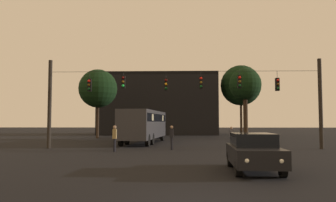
# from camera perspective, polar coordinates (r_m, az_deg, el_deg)

# --- Properties ---
(ground_plane) EXTENTS (168.00, 168.00, 0.00)m
(ground_plane) POSITION_cam_1_polar(r_m,az_deg,el_deg) (32.79, 2.45, -7.04)
(ground_plane) COLOR black
(ground_plane) RESTS_ON ground
(overhead_signal_span) EXTENTS (20.43, 0.44, 6.66)m
(overhead_signal_span) POSITION_cam_1_polar(r_m,az_deg,el_deg) (24.87, 2.57, 0.87)
(overhead_signal_span) COLOR black
(overhead_signal_span) RESTS_ON ground
(city_bus) EXTENTS (3.54, 11.19, 3.00)m
(city_bus) POSITION_cam_1_polar(r_m,az_deg,el_deg) (31.47, -4.05, -3.78)
(city_bus) COLOR #2D2D33
(city_bus) RESTS_ON ground
(car_near_right) EXTENTS (2.02, 4.41, 1.52)m
(car_near_right) POSITION_cam_1_polar(r_m,az_deg,el_deg) (14.05, 14.34, -8.32)
(car_near_right) COLOR black
(car_near_right) RESTS_ON ground
(car_far_left) EXTENTS (1.90, 4.37, 1.52)m
(car_far_left) POSITION_cam_1_polar(r_m,az_deg,el_deg) (41.00, -2.39, -5.23)
(car_far_left) COLOR #2D2D33
(car_far_left) RESTS_ON ground
(pedestrian_crossing_left) EXTENTS (0.27, 0.38, 1.60)m
(pedestrian_crossing_left) POSITION_cam_1_polar(r_m,az_deg,el_deg) (26.83, 10.79, -5.83)
(pedestrian_crossing_left) COLOR black
(pedestrian_crossing_left) RESTS_ON ground
(pedestrian_crossing_center) EXTENTS (0.27, 0.38, 1.72)m
(pedestrian_crossing_center) POSITION_cam_1_polar(r_m,az_deg,el_deg) (23.75, 0.62, -6.01)
(pedestrian_crossing_center) COLOR black
(pedestrian_crossing_center) RESTS_ON ground
(pedestrian_crossing_right) EXTENTS (0.26, 0.37, 1.74)m
(pedestrian_crossing_right) POSITION_cam_1_polar(r_m,az_deg,el_deg) (22.65, -9.10, -6.05)
(pedestrian_crossing_right) COLOR black
(pedestrian_crossing_right) RESTS_ON ground
(corner_building) EXTENTS (18.09, 9.98, 9.45)m
(corner_building) POSITION_cam_1_polar(r_m,az_deg,el_deg) (53.78, -1.59, -0.65)
(corner_building) COLOR black
(corner_building) RESTS_ON ground
(tree_left_silhouette) EXTENTS (6.24, 6.24, 10.74)m
(tree_left_silhouette) POSITION_cam_1_polar(r_m,az_deg,el_deg) (52.99, 12.32, 2.61)
(tree_left_silhouette) COLOR #2D2116
(tree_left_silhouette) RESTS_ON ground
(tree_behind_building) EXTENTS (3.71, 3.71, 8.24)m
(tree_behind_building) POSITION_cam_1_polar(r_m,az_deg,el_deg) (39.95, 13.02, 2.70)
(tree_behind_building) COLOR #2D2116
(tree_behind_building) RESTS_ON ground
(tree_right_far) EXTENTS (4.69, 4.69, 8.40)m
(tree_right_far) POSITION_cam_1_polar(r_m,az_deg,el_deg) (41.71, -11.86, 2.07)
(tree_right_far) COLOR #2D2116
(tree_right_far) RESTS_ON ground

